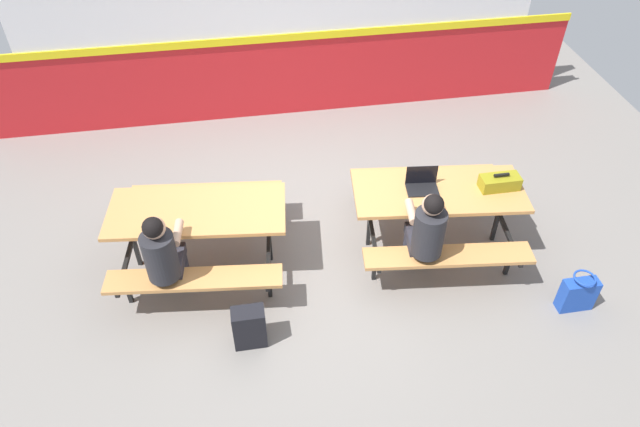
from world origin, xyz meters
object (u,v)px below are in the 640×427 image
object	(u,v)px
picnic_table_right	(437,202)
toolbox_grey	(500,182)
picnic_table_left	(199,222)
tote_bag_bright	(578,294)
backpack_dark	(249,327)
student_nearer	(163,253)
laptop_dark	(422,184)
student_further	(426,231)

from	to	relation	value
picnic_table_right	toolbox_grey	distance (m)	0.66
toolbox_grey	picnic_table_right	bearing A→B (deg)	173.52
picnic_table_left	toolbox_grey	xyz separation A→B (m)	(3.05, -0.17, 0.24)
toolbox_grey	tote_bag_bright	distance (m)	1.31
picnic_table_right	toolbox_grey	xyz separation A→B (m)	(0.61, -0.07, 0.24)
picnic_table_left	backpack_dark	distance (m)	1.22
student_nearer	laptop_dark	distance (m)	2.63
toolbox_grey	laptop_dark	bearing A→B (deg)	170.79
student_nearer	toolbox_grey	world-z (taller)	student_nearer
laptop_dark	backpack_dark	distance (m)	2.23
student_nearer	backpack_dark	world-z (taller)	student_nearer
picnic_table_right	tote_bag_bright	size ratio (longest dim) A/B	4.22
picnic_table_left	student_further	size ratio (longest dim) A/B	1.50
student_nearer	tote_bag_bright	world-z (taller)	student_nearer
toolbox_grey	tote_bag_bright	size ratio (longest dim) A/B	0.93
toolbox_grey	tote_bag_bright	xyz separation A→B (m)	(0.50, -1.04, -0.62)
picnic_table_right	picnic_table_left	bearing A→B (deg)	177.54
backpack_dark	student_further	bearing A→B (deg)	14.92
student_further	toolbox_grey	xyz separation A→B (m)	(0.90, 0.46, 0.10)
picnic_table_left	student_further	world-z (taller)	student_further
student_further	student_nearer	bearing A→B (deg)	177.51
laptop_dark	tote_bag_bright	distance (m)	1.83
picnic_table_left	toolbox_grey	world-z (taller)	toolbox_grey
toolbox_grey	tote_bag_bright	bearing A→B (deg)	-64.39
backpack_dark	tote_bag_bright	distance (m)	3.16
picnic_table_right	student_nearer	world-z (taller)	student_nearer
student_nearer	toolbox_grey	bearing A→B (deg)	5.97
picnic_table_left	backpack_dark	world-z (taller)	picnic_table_left
picnic_table_left	toolbox_grey	bearing A→B (deg)	-3.26
picnic_table_left	laptop_dark	size ratio (longest dim) A/B	5.30
student_further	tote_bag_bright	world-z (taller)	student_further
toolbox_grey	backpack_dark	world-z (taller)	toolbox_grey
student_nearer	laptop_dark	size ratio (longest dim) A/B	3.52
picnic_table_right	backpack_dark	world-z (taller)	picnic_table_right
student_further	laptop_dark	xyz separation A→B (m)	(0.12, 0.58, 0.08)
student_nearer	tote_bag_bright	bearing A→B (deg)	-10.13
tote_bag_bright	backpack_dark	bearing A→B (deg)	177.93
backpack_dark	tote_bag_bright	size ratio (longest dim) A/B	1.02
student_further	laptop_dark	size ratio (longest dim) A/B	3.52
picnic_table_left	laptop_dark	world-z (taller)	laptop_dark
picnic_table_left	student_nearer	world-z (taller)	student_nearer
student_further	tote_bag_bright	xyz separation A→B (m)	(1.40, -0.58, -0.51)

